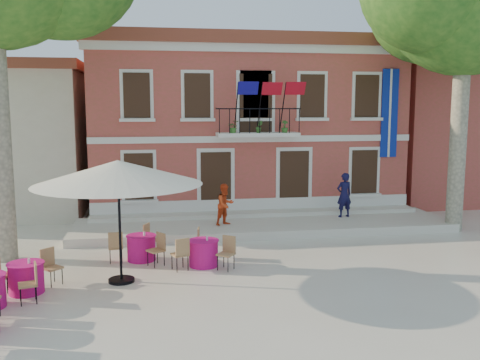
% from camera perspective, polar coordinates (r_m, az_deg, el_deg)
% --- Properties ---
extents(ground, '(90.00, 90.00, 0.00)m').
position_cam_1_polar(ground, '(15.73, -1.44, -9.14)').
color(ground, beige).
rests_on(ground, ground).
extents(main_building, '(13.50, 9.59, 7.50)m').
position_cam_1_polar(main_building, '(25.22, -0.06, 6.05)').
color(main_building, '#C04545').
rests_on(main_building, ground).
extents(neighbor_east, '(9.40, 9.40, 6.40)m').
position_cam_1_polar(neighbor_east, '(30.49, 22.55, 4.71)').
color(neighbor_east, '#C04545').
rests_on(neighbor_east, ground).
extents(terrace, '(14.00, 3.40, 0.30)m').
position_cam_1_polar(terrace, '(20.21, 2.49, -4.83)').
color(terrace, silver).
rests_on(terrace, ground).
extents(patio_umbrella, '(4.35, 4.35, 3.23)m').
position_cam_1_polar(patio_umbrella, '(14.09, -12.88, 0.76)').
color(patio_umbrella, black).
rests_on(patio_umbrella, ground).
extents(pedestrian_navy, '(0.70, 0.53, 1.74)m').
position_cam_1_polar(pedestrian_navy, '(21.18, 11.05, -1.58)').
color(pedestrian_navy, '#111037').
rests_on(pedestrian_navy, terrace).
extents(pedestrian_orange, '(0.93, 0.87, 1.51)m').
position_cam_1_polar(pedestrian_orange, '(19.42, -1.58, -2.63)').
color(pedestrian_orange, '#E2431A').
rests_on(pedestrian_orange, terrace).
extents(cafe_table_2, '(1.81, 1.81, 0.95)m').
position_cam_1_polar(cafe_table_2, '(14.45, -21.85, -9.51)').
color(cafe_table_2, '#D41475').
rests_on(cafe_table_2, ground).
extents(cafe_table_3, '(1.69, 1.87, 0.95)m').
position_cam_1_polar(cafe_table_3, '(16.42, -10.48, -6.98)').
color(cafe_table_3, '#D41475').
rests_on(cafe_table_3, ground).
extents(cafe_table_4, '(1.85, 1.74, 0.95)m').
position_cam_1_polar(cafe_table_4, '(15.64, -3.91, -7.62)').
color(cafe_table_4, '#D41475').
rests_on(cafe_table_4, ground).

